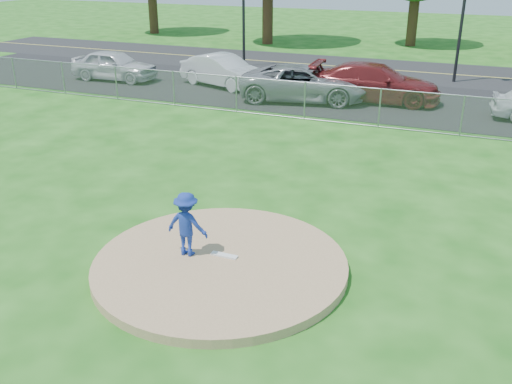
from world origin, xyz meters
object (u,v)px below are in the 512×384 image
parked_car_gray (304,83)px  parked_car_darkred (375,83)px  pitcher (187,224)px  traffic_cone (235,83)px  parked_car_white (223,71)px  traffic_signal_left (247,7)px  parked_car_silver (114,65)px

parked_car_gray → parked_car_darkred: bearing=-81.5°
pitcher → traffic_cone: bearing=-70.2°
traffic_cone → parked_car_white: size_ratio=0.15×
parked_car_white → parked_car_darkred: 7.68m
traffic_signal_left → parked_car_darkred: traffic_signal_left is taller
pitcher → parked_car_silver: bearing=-51.5°
traffic_signal_left → parked_car_silver: (-4.89, -6.40, -2.58)m
traffic_cone → parked_car_gray: parked_car_gray is taller
parked_car_gray → parked_car_darkred: 3.21m
parked_car_white → parked_car_gray: 4.85m
parked_car_white → parked_car_gray: (4.66, -1.33, 0.02)m
parked_car_gray → traffic_signal_left: bearing=27.9°
pitcher → parked_car_white: pitcher is taller
traffic_cone → parked_car_silver: (-6.89, -0.13, 0.43)m
parked_car_gray → parked_car_darkred: (3.01, 1.10, 0.04)m
traffic_signal_left → parked_car_silver: bearing=-127.4°
pitcher → parked_car_white: size_ratio=0.30×
pitcher → parked_car_white: 17.76m
parked_car_white → parked_car_silver: bearing=117.0°
traffic_cone → parked_car_white: (-0.92, 0.63, 0.43)m
traffic_signal_left → parked_car_gray: 9.38m
traffic_signal_left → traffic_cone: bearing=-72.3°
traffic_signal_left → parked_car_gray: bearing=-50.5°
parked_car_silver → parked_car_gray: parked_car_gray is taller
traffic_signal_left → parked_car_white: traffic_signal_left is taller
parked_car_darkred → parked_car_white: bearing=85.1°
traffic_signal_left → parked_car_darkred: 10.83m
parked_car_white → parked_car_darkred: parked_car_darkred is taller
pitcher → parked_car_darkred: bearing=-93.8°
parked_car_white → pitcher: bearing=-137.3°
pitcher → parked_car_gray: (-2.26, 15.03, -0.11)m
traffic_signal_left → parked_car_darkred: bearing=-33.9°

